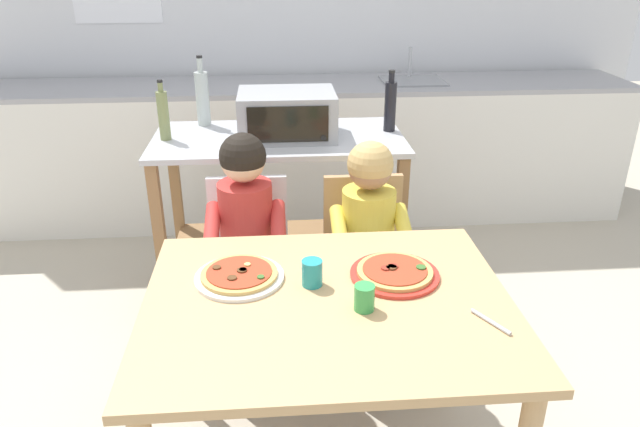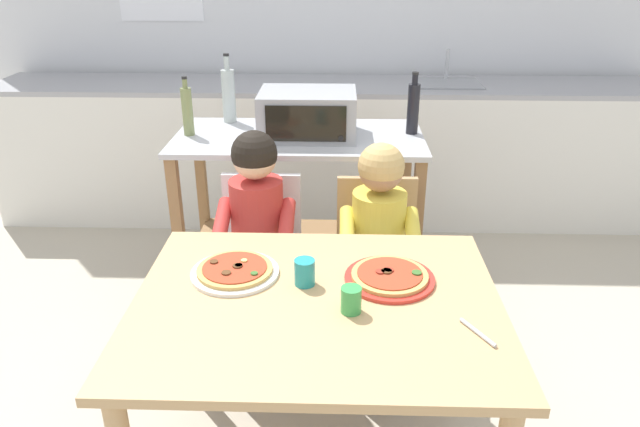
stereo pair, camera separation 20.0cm
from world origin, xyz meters
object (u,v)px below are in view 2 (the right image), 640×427
(bottle_brown_beer, at_px, (187,110))
(child_in_yellow_shirt, at_px, (379,237))
(bottle_slim_sauce, at_px, (229,95))
(kitchen_island_cart, at_px, (300,192))
(dining_chair_right, at_px, (376,259))
(dining_chair_left, at_px, (261,255))
(drinking_cup_teal, at_px, (305,272))
(drinking_cup_green, at_px, (351,300))
(pizza_plate_white, at_px, (235,271))
(dining_table, at_px, (317,329))
(bottle_squat_spirits, at_px, (413,107))
(serving_spoon, at_px, (478,332))
(child_in_red_shirt, at_px, (256,228))
(pizza_plate_red_rimmed, at_px, (390,277))
(toaster_oven, at_px, (308,114))

(bottle_brown_beer, relative_size, child_in_yellow_shirt, 0.28)
(bottle_brown_beer, xyz_separation_m, bottle_slim_sauce, (0.16, 0.24, 0.02))
(kitchen_island_cart, distance_m, dining_chair_right, 0.59)
(bottle_brown_beer, bearing_deg, dining_chair_left, -48.31)
(drinking_cup_teal, bearing_deg, drinking_cup_green, -46.22)
(pizza_plate_white, distance_m, drinking_cup_teal, 0.24)
(bottle_slim_sauce, height_order, drinking_cup_green, bottle_slim_sauce)
(child_in_yellow_shirt, relative_size, pizza_plate_white, 3.49)
(kitchen_island_cart, bearing_deg, dining_table, -83.82)
(bottle_squat_spirits, distance_m, dining_chair_left, 1.00)
(bottle_slim_sauce, bearing_deg, dining_chair_right, -43.39)
(serving_spoon, bearing_deg, bottle_squat_spirits, 91.60)
(dining_chair_left, bearing_deg, child_in_red_shirt, -90.00)
(dining_table, distance_m, child_in_red_shirt, 0.69)
(dining_chair_left, height_order, child_in_red_shirt, child_in_red_shirt)
(bottle_brown_beer, height_order, child_in_yellow_shirt, bottle_brown_beer)
(bottle_slim_sauce, distance_m, pizza_plate_red_rimmed, 1.51)
(bottle_brown_beer, distance_m, bottle_squat_spirits, 1.06)
(dining_chair_right, distance_m, serving_spoon, 0.95)
(bottle_squat_spirits, relative_size, drinking_cup_teal, 3.42)
(pizza_plate_red_rimmed, bearing_deg, bottle_brown_beer, 129.75)
(dining_chair_right, relative_size, child_in_red_shirt, 0.78)
(bottle_squat_spirits, relative_size, drinking_cup_green, 3.65)
(toaster_oven, bearing_deg, bottle_slim_sauce, 150.42)
(bottle_slim_sauce, height_order, child_in_yellow_shirt, bottle_slim_sauce)
(kitchen_island_cart, bearing_deg, pizza_plate_red_rimmed, -71.45)
(pizza_plate_red_rimmed, relative_size, drinking_cup_green, 3.61)
(toaster_oven, bearing_deg, bottle_brown_beer, -179.66)
(toaster_oven, relative_size, pizza_plate_red_rimmed, 1.54)
(dining_table, bearing_deg, serving_spoon, -19.77)
(pizza_plate_white, bearing_deg, toaster_oven, 79.75)
(child_in_yellow_shirt, height_order, serving_spoon, child_in_yellow_shirt)
(dining_table, bearing_deg, dining_chair_left, 109.91)
(dining_chair_right, relative_size, drinking_cup_teal, 9.49)
(dining_chair_left, distance_m, pizza_plate_red_rimmed, 0.85)
(bottle_slim_sauce, relative_size, dining_table, 0.31)
(drinking_cup_teal, bearing_deg, toaster_oven, 92.27)
(bottle_squat_spirits, bearing_deg, pizza_plate_white, -122.01)
(drinking_cup_teal, bearing_deg, serving_spoon, -26.97)
(serving_spoon, bearing_deg, dining_chair_left, 128.32)
(child_in_red_shirt, xyz_separation_m, pizza_plate_white, (-0.00, -0.49, 0.08))
(dining_chair_left, xyz_separation_m, child_in_yellow_shirt, (0.50, -0.15, 0.17))
(bottle_brown_beer, bearing_deg, serving_spoon, -50.58)
(kitchen_island_cart, relative_size, toaster_oven, 2.64)
(kitchen_island_cart, bearing_deg, drinking_cup_teal, -85.48)
(child_in_yellow_shirt, xyz_separation_m, drinking_cup_teal, (-0.27, -0.52, 0.13))
(child_in_red_shirt, relative_size, pizza_plate_white, 3.62)
(bottle_brown_beer, bearing_deg, kitchen_island_cart, 0.79)
(dining_chair_left, height_order, drinking_cup_teal, drinking_cup_teal)
(bottle_squat_spirits, relative_size, dining_chair_right, 0.36)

